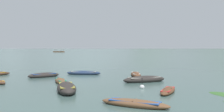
{
  "coord_description": "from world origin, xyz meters",
  "views": [
    {
      "loc": [
        1.71,
        -4.95,
        3.3
      ],
      "look_at": [
        1.7,
        56.13,
        1.22
      ],
      "focal_mm": 39.06,
      "sensor_mm": 36.0,
      "label": 1
    }
  ],
  "objects_px": {
    "rowboat_8": "(44,75)",
    "ferry_0": "(59,52)",
    "rowboat_4": "(84,73)",
    "rowboat_3": "(135,103)",
    "rowboat_10": "(61,81)",
    "rowboat_6": "(168,91)",
    "rowboat_11": "(136,74)",
    "mooring_buoy": "(142,87)",
    "rowboat_0": "(144,79)",
    "rowboat_2": "(67,88)"
  },
  "relations": [
    {
      "from": "rowboat_4",
      "to": "rowboat_3",
      "type": "bearing_deg",
      "value": -73.71
    },
    {
      "from": "rowboat_6",
      "to": "rowboat_11",
      "type": "distance_m",
      "value": 10.73
    },
    {
      "from": "rowboat_3",
      "to": "rowboat_8",
      "type": "relative_size",
      "value": 1.15
    },
    {
      "from": "rowboat_3",
      "to": "rowboat_4",
      "type": "distance_m",
      "value": 17.01
    },
    {
      "from": "rowboat_6",
      "to": "rowboat_8",
      "type": "bearing_deg",
      "value": 141.16
    },
    {
      "from": "rowboat_0",
      "to": "rowboat_6",
      "type": "distance_m",
      "value": 5.73
    },
    {
      "from": "rowboat_10",
      "to": "rowboat_4",
      "type": "bearing_deg",
      "value": 79.62
    },
    {
      "from": "rowboat_2",
      "to": "rowboat_10",
      "type": "distance_m",
      "value": 4.72
    },
    {
      "from": "rowboat_0",
      "to": "rowboat_6",
      "type": "bearing_deg",
      "value": -80.17
    },
    {
      "from": "rowboat_0",
      "to": "ferry_0",
      "type": "xyz_separation_m",
      "value": [
        -42.58,
        156.7,
        0.22
      ]
    },
    {
      "from": "rowboat_10",
      "to": "rowboat_3",
      "type": "bearing_deg",
      "value": -56.23
    },
    {
      "from": "rowboat_3",
      "to": "rowboat_6",
      "type": "height_order",
      "value": "rowboat_3"
    },
    {
      "from": "rowboat_6",
      "to": "rowboat_2",
      "type": "bearing_deg",
      "value": 176.4
    },
    {
      "from": "rowboat_6",
      "to": "rowboat_10",
      "type": "bearing_deg",
      "value": 150.81
    },
    {
      "from": "rowboat_3",
      "to": "rowboat_11",
      "type": "height_order",
      "value": "rowboat_11"
    },
    {
      "from": "rowboat_10",
      "to": "mooring_buoy",
      "type": "bearing_deg",
      "value": -22.8
    },
    {
      "from": "rowboat_4",
      "to": "mooring_buoy",
      "type": "xyz_separation_m",
      "value": [
        5.94,
        -10.27,
        -0.08
      ]
    },
    {
      "from": "rowboat_8",
      "to": "mooring_buoy",
      "type": "xyz_separation_m",
      "value": [
        10.13,
        -7.56,
        -0.1
      ]
    },
    {
      "from": "rowboat_6",
      "to": "rowboat_8",
      "type": "xyz_separation_m",
      "value": [
        -11.78,
        9.49,
        0.06
      ]
    },
    {
      "from": "rowboat_4",
      "to": "rowboat_10",
      "type": "xyz_separation_m",
      "value": [
        -1.32,
        -7.22,
        -0.02
      ]
    },
    {
      "from": "rowboat_0",
      "to": "rowboat_8",
      "type": "relative_size",
      "value": 1.27
    },
    {
      "from": "rowboat_0",
      "to": "rowboat_4",
      "type": "bearing_deg",
      "value": 135.29
    },
    {
      "from": "rowboat_2",
      "to": "rowboat_8",
      "type": "bearing_deg",
      "value": 115.26
    },
    {
      "from": "rowboat_3",
      "to": "rowboat_6",
      "type": "relative_size",
      "value": 1.22
    },
    {
      "from": "rowboat_11",
      "to": "ferry_0",
      "type": "bearing_deg",
      "value": 105.56
    },
    {
      "from": "ferry_0",
      "to": "rowboat_6",
      "type": "bearing_deg",
      "value": -74.98
    },
    {
      "from": "rowboat_0",
      "to": "rowboat_3",
      "type": "distance_m",
      "value": 9.95
    },
    {
      "from": "rowboat_2",
      "to": "rowboat_11",
      "type": "xyz_separation_m",
      "value": [
        6.22,
        10.18,
        -0.08
      ]
    },
    {
      "from": "rowboat_10",
      "to": "mooring_buoy",
      "type": "distance_m",
      "value": 7.88
    },
    {
      "from": "rowboat_3",
      "to": "rowboat_6",
      "type": "xyz_separation_m",
      "value": [
        2.83,
        4.13,
        -0.02
      ]
    },
    {
      "from": "rowboat_2",
      "to": "rowboat_8",
      "type": "height_order",
      "value": "rowboat_2"
    },
    {
      "from": "mooring_buoy",
      "to": "rowboat_6",
      "type": "bearing_deg",
      "value": -49.39
    },
    {
      "from": "rowboat_0",
      "to": "rowboat_3",
      "type": "bearing_deg",
      "value": -100.7
    },
    {
      "from": "rowboat_4",
      "to": "rowboat_8",
      "type": "xyz_separation_m",
      "value": [
        -4.19,
        -2.71,
        0.02
      ]
    },
    {
      "from": "rowboat_6",
      "to": "ferry_0",
      "type": "bearing_deg",
      "value": 105.02
    },
    {
      "from": "rowboat_6",
      "to": "rowboat_8",
      "type": "height_order",
      "value": "rowboat_8"
    },
    {
      "from": "rowboat_8",
      "to": "mooring_buoy",
      "type": "height_order",
      "value": "mooring_buoy"
    },
    {
      "from": "rowboat_8",
      "to": "ferry_0",
      "type": "distance_m",
      "value": 156.13
    },
    {
      "from": "rowboat_3",
      "to": "mooring_buoy",
      "type": "height_order",
      "value": "mooring_buoy"
    },
    {
      "from": "rowboat_8",
      "to": "rowboat_0",
      "type": "bearing_deg",
      "value": -19.57
    },
    {
      "from": "rowboat_3",
      "to": "rowboat_10",
      "type": "height_order",
      "value": "rowboat_10"
    },
    {
      "from": "rowboat_3",
      "to": "rowboat_10",
      "type": "bearing_deg",
      "value": 123.77
    },
    {
      "from": "rowboat_10",
      "to": "ferry_0",
      "type": "relative_size",
      "value": 0.43
    },
    {
      "from": "rowboat_2",
      "to": "mooring_buoy",
      "type": "xyz_separation_m",
      "value": [
        5.87,
        1.46,
        -0.16
      ]
    },
    {
      "from": "rowboat_4",
      "to": "ferry_0",
      "type": "height_order",
      "value": "ferry_0"
    },
    {
      "from": "rowboat_2",
      "to": "rowboat_10",
      "type": "bearing_deg",
      "value": 107.13
    },
    {
      "from": "ferry_0",
      "to": "rowboat_10",
      "type": "bearing_deg",
      "value": -77.59
    },
    {
      "from": "rowboat_8",
      "to": "rowboat_4",
      "type": "bearing_deg",
      "value": 32.92
    },
    {
      "from": "ferry_0",
      "to": "mooring_buoy",
      "type": "relative_size",
      "value": 8.62
    },
    {
      "from": "rowboat_0",
      "to": "rowboat_11",
      "type": "distance_m",
      "value": 5.01
    }
  ]
}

